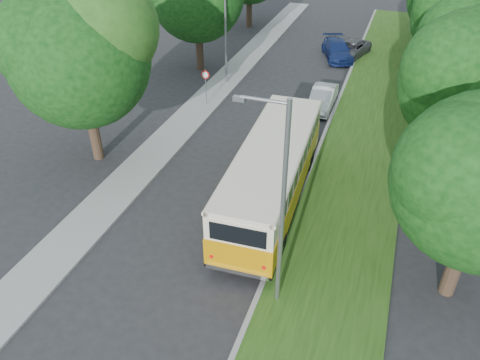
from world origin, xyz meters
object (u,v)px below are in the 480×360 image
(lamppost_far, at_px, (224,26))
(car_grey, at_px, (350,49))
(lamppost_near, at_px, (280,205))
(car_blue, at_px, (337,50))
(car_white, at_px, (322,98))
(vintage_bus, at_px, (272,175))
(car_silver, at_px, (296,137))

(lamppost_far, height_order, car_grey, lamppost_far)
(lamppost_near, height_order, car_blue, lamppost_near)
(car_white, height_order, car_grey, car_white)
(lamppost_near, xyz_separation_m, car_white, (-1.48, 16.65, -3.70))
(car_white, bearing_deg, car_grey, 88.51)
(vintage_bus, xyz_separation_m, car_white, (0.28, 11.05, -0.92))
(lamppost_near, xyz_separation_m, lamppost_far, (-8.91, 18.50, -0.25))
(vintage_bus, relative_size, car_silver, 2.84)
(lamppost_near, relative_size, vintage_bus, 0.75)
(car_silver, height_order, car_blue, car_blue)
(car_blue, relative_size, car_grey, 1.02)
(vintage_bus, height_order, car_blue, vintage_bus)
(car_silver, bearing_deg, lamppost_near, -71.11)
(lamppost_near, distance_m, vintage_bus, 6.50)
(lamppost_far, xyz_separation_m, car_grey, (7.70, 8.50, -3.47))
(lamppost_near, height_order, car_silver, lamppost_near)
(lamppost_far, bearing_deg, car_white, -13.96)
(car_grey, bearing_deg, lamppost_near, -71.40)
(car_blue, distance_m, car_grey, 1.12)
(lamppost_near, bearing_deg, car_white, 95.09)
(lamppost_far, xyz_separation_m, car_white, (7.42, -1.85, -3.44))
(car_white, bearing_deg, lamppost_near, -84.87)
(car_white, relative_size, car_grey, 0.87)
(lamppost_near, relative_size, lamppost_far, 1.07)
(car_silver, xyz_separation_m, car_white, (0.44, 5.49, 0.03))
(vintage_bus, relative_size, car_white, 2.62)
(lamppost_near, relative_size, car_white, 1.96)
(lamppost_far, bearing_deg, car_grey, 47.83)
(car_grey, bearing_deg, car_blue, -129.35)
(lamppost_near, xyz_separation_m, vintage_bus, (-1.76, 5.61, -2.78))
(lamppost_far, distance_m, car_grey, 11.98)
(car_grey, bearing_deg, vintage_bus, -75.44)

